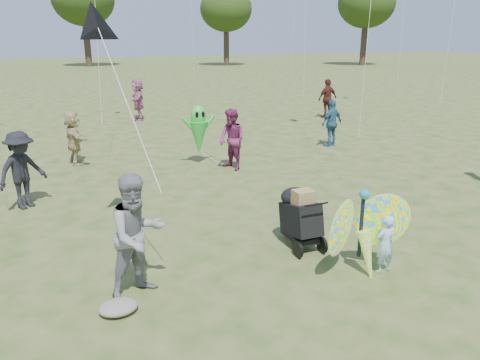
% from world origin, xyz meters
% --- Properties ---
extents(ground, '(160.00, 160.00, 0.00)m').
position_xyz_m(ground, '(0.00, 0.00, 0.00)').
color(ground, '#51592B').
rests_on(ground, ground).
extents(child_girl, '(0.37, 0.26, 0.96)m').
position_xyz_m(child_girl, '(1.37, -0.71, 0.48)').
color(child_girl, '#A6C9EC').
rests_on(child_girl, ground).
extents(adult_man, '(1.08, 0.96, 1.83)m').
position_xyz_m(adult_man, '(-2.35, 0.13, 0.92)').
color(adult_man, gray).
rests_on(adult_man, ground).
extents(grey_bag, '(0.54, 0.44, 0.17)m').
position_xyz_m(grey_bag, '(-2.74, -0.28, 0.09)').
color(grey_bag, gray).
rests_on(grey_bag, ground).
extents(crowd_b, '(1.27, 1.16, 1.71)m').
position_xyz_m(crowd_b, '(-3.99, 4.69, 0.85)').
color(crowd_b, black).
rests_on(crowd_b, ground).
extents(crowd_c, '(1.00, 0.64, 1.59)m').
position_xyz_m(crowd_c, '(5.54, 7.24, 0.80)').
color(crowd_c, '#2F6183').
rests_on(crowd_c, ground).
extents(crowd_d, '(0.68, 1.51, 1.57)m').
position_xyz_m(crowd_d, '(-2.71, 8.10, 0.78)').
color(crowd_d, tan).
rests_on(crowd_d, ground).
extents(crowd_e, '(0.86, 0.98, 1.71)m').
position_xyz_m(crowd_e, '(1.34, 5.83, 0.86)').
color(crowd_e, '#7B2956').
rests_on(crowd_e, ground).
extents(crowd_h, '(1.09, 0.59, 1.76)m').
position_xyz_m(crowd_h, '(8.55, 12.22, 0.88)').
color(crowd_h, '#4E221A').
rests_on(crowd_h, ground).
extents(crowd_j, '(0.82, 1.75, 1.81)m').
position_xyz_m(crowd_j, '(0.45, 14.96, 0.91)').
color(crowd_j, '#B5678A').
rests_on(crowd_j, ground).
extents(jogging_stroller, '(0.53, 1.06, 1.09)m').
position_xyz_m(jogging_stroller, '(0.59, 0.65, 0.61)').
color(jogging_stroller, black).
rests_on(jogging_stroller, ground).
extents(butterfly_kite, '(1.74, 0.75, 1.61)m').
position_xyz_m(butterfly_kite, '(1.02, -0.62, 0.68)').
color(butterfly_kite, orange).
rests_on(butterfly_kite, ground).
extents(delta_kite_rig, '(0.92, 2.33, 2.72)m').
position_xyz_m(delta_kite_rig, '(-2.41, 2.22, 3.76)').
color(delta_kite_rig, black).
rests_on(delta_kite_rig, ground).
extents(alien_kite, '(1.12, 0.69, 1.74)m').
position_xyz_m(alien_kite, '(0.65, 6.70, 0.97)').
color(alien_kite, green).
rests_on(alien_kite, ground).
extents(tree_line, '(91.78, 33.60, 10.79)m').
position_xyz_m(tree_line, '(3.67, 44.99, 6.86)').
color(tree_line, '#3A2D21').
rests_on(tree_line, ground).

